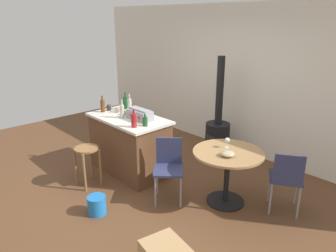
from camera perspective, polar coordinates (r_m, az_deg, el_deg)
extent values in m
plane|color=brown|center=(4.83, -3.65, -11.46)|extent=(8.80, 8.80, 0.00)
cube|color=silver|center=(6.00, 13.45, 7.93)|extent=(8.00, 0.10, 2.70)
cube|color=brown|center=(5.25, -6.93, -3.53)|extent=(1.32, 0.71, 0.90)
cube|color=beige|center=(5.09, -7.14, 1.36)|extent=(1.38, 0.77, 0.04)
cylinder|color=olive|center=(4.94, -12.05, -7.31)|extent=(0.04, 0.04, 0.58)
cylinder|color=olive|center=(5.15, -13.62, -6.30)|extent=(0.04, 0.04, 0.58)
cylinder|color=olive|center=(5.05, -16.27, -7.11)|extent=(0.04, 0.04, 0.58)
cylinder|color=olive|center=(4.83, -14.78, -8.19)|extent=(0.04, 0.04, 0.58)
cylinder|color=olive|center=(4.87, -14.47, -3.96)|extent=(0.36, 0.36, 0.03)
cylinder|color=black|center=(4.63, 10.22, -13.08)|extent=(0.52, 0.52, 0.02)
cylinder|color=black|center=(4.45, 10.48, -9.22)|extent=(0.07, 0.07, 0.73)
cylinder|color=#A37A4C|center=(4.29, 10.78, -4.73)|extent=(0.94, 0.94, 0.03)
cube|color=navy|center=(4.36, 0.09, -7.93)|extent=(0.57, 0.57, 0.03)
cube|color=navy|center=(4.45, 0.19, -4.53)|extent=(0.27, 0.27, 0.40)
cylinder|color=gray|center=(4.62, 2.31, -9.71)|extent=(0.02, 0.02, 0.46)
cylinder|color=gray|center=(4.63, -1.96, -9.63)|extent=(0.02, 0.02, 0.46)
cylinder|color=gray|center=(4.34, -2.29, -11.78)|extent=(0.02, 0.02, 0.46)
cylinder|color=gray|center=(4.33, 2.30, -11.87)|extent=(0.02, 0.02, 0.46)
cube|color=navy|center=(4.43, 20.38, -8.70)|extent=(0.55, 0.55, 0.03)
cube|color=navy|center=(4.17, 20.90, -7.44)|extent=(0.32, 0.21, 0.40)
cylinder|color=gray|center=(4.38, 17.93, -12.42)|extent=(0.02, 0.02, 0.46)
cylinder|color=gray|center=(4.42, 22.43, -12.67)|extent=(0.02, 0.02, 0.46)
cylinder|color=gray|center=(4.71, 21.95, -10.55)|extent=(0.02, 0.02, 0.46)
cylinder|color=gray|center=(4.68, 17.77, -10.29)|extent=(0.02, 0.02, 0.46)
cylinder|color=black|center=(6.02, 8.69, -4.94)|extent=(0.37, 0.37, 0.06)
cylinder|color=black|center=(5.90, 8.84, -2.15)|extent=(0.44, 0.44, 0.57)
cube|color=#2D2826|center=(5.74, 7.47, -2.70)|extent=(0.20, 0.02, 0.20)
cylinder|color=black|center=(5.64, 9.29, 6.26)|extent=(0.13, 0.13, 1.20)
cube|color=gray|center=(4.93, -5.07, 2.03)|extent=(0.42, 0.20, 0.15)
cube|color=gray|center=(4.91, -5.10, 3.00)|extent=(0.40, 0.12, 0.02)
cube|color=red|center=(4.95, -6.81, 2.03)|extent=(0.04, 0.01, 0.04)
cube|color=red|center=(4.79, -5.30, 1.50)|extent=(0.04, 0.01, 0.04)
cylinder|color=#603314|center=(5.42, -11.66, 3.53)|extent=(0.07, 0.07, 0.20)
cylinder|color=#603314|center=(5.38, -11.76, 4.96)|extent=(0.03, 0.03, 0.08)
cylinder|color=#B7B2AD|center=(5.03, -8.26, 2.60)|extent=(0.07, 0.07, 0.21)
cylinder|color=#B7B2AD|center=(5.00, -8.34, 4.20)|extent=(0.03, 0.03, 0.08)
cylinder|color=#194C23|center=(5.51, -7.63, 4.09)|extent=(0.08, 0.08, 0.22)
cylinder|color=#194C23|center=(5.47, -7.70, 5.62)|extent=(0.03, 0.03, 0.08)
cylinder|color=#194C23|center=(4.63, -4.13, 0.79)|extent=(0.08, 0.08, 0.13)
cylinder|color=#194C23|center=(4.61, -4.16, 1.86)|extent=(0.03, 0.03, 0.05)
cylinder|color=maroon|center=(4.58, -6.13, 0.94)|extent=(0.08, 0.08, 0.19)
cylinder|color=maroon|center=(4.54, -6.19, 2.55)|extent=(0.03, 0.03, 0.07)
cylinder|color=#B7B2AD|center=(5.39, -6.93, 3.75)|extent=(0.07, 0.07, 0.21)
cylinder|color=#B7B2AD|center=(5.35, -6.99, 5.27)|extent=(0.03, 0.03, 0.08)
cylinder|color=tan|center=(5.21, -7.56, 2.47)|extent=(0.08, 0.08, 0.08)
torus|color=tan|center=(5.17, -7.22, 2.39)|extent=(0.05, 0.01, 0.05)
cylinder|color=#383838|center=(5.51, -10.56, 3.29)|extent=(0.07, 0.07, 0.10)
torus|color=#383838|center=(5.47, -10.29, 3.24)|extent=(0.05, 0.01, 0.05)
cylinder|color=tan|center=(5.36, -9.03, 2.91)|extent=(0.07, 0.07, 0.09)
torus|color=tan|center=(5.32, -8.73, 2.85)|extent=(0.05, 0.01, 0.05)
cylinder|color=silver|center=(4.41, 10.52, -3.81)|extent=(0.06, 0.06, 0.00)
cylinder|color=silver|center=(4.39, 10.55, -3.31)|extent=(0.01, 0.01, 0.08)
ellipsoid|color=silver|center=(4.37, 10.60, -2.48)|extent=(0.07, 0.07, 0.06)
ellipsoid|color=tan|center=(4.13, 10.66, -4.91)|extent=(0.18, 0.18, 0.07)
cylinder|color=blue|center=(4.37, -12.68, -13.69)|extent=(0.24, 0.24, 0.25)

